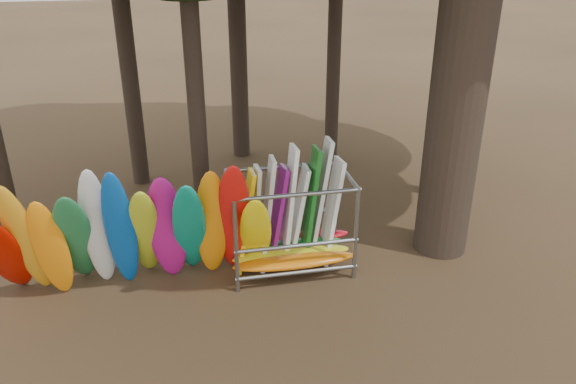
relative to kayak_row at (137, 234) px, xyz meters
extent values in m
plane|color=#47331E|center=(2.63, -0.26, -1.34)|extent=(120.00, 120.00, 0.00)
cylinder|color=black|center=(1.45, 2.49, 3.84)|extent=(0.41, 0.41, 10.35)
ellipsoid|color=#B10E02|center=(-2.51, 0.06, -0.21)|extent=(0.78, 1.64, 2.40)
ellipsoid|color=orange|center=(-2.07, -0.01, 0.09)|extent=(0.73, 1.50, 2.97)
ellipsoid|color=orange|center=(-1.62, -0.09, -0.11)|extent=(0.70, 1.04, 2.53)
ellipsoid|color=#21723E|center=(-1.18, 0.11, -0.05)|extent=(0.88, 1.81, 2.70)
ellipsoid|color=silver|center=(-0.73, 0.08, 0.15)|extent=(0.71, 1.26, 3.05)
ellipsoid|color=#0A499F|center=(-0.28, -0.09, 0.15)|extent=(0.60, 1.28, 3.05)
ellipsoid|color=#A9B421|center=(0.16, 0.15, -0.08)|extent=(0.74, 1.72, 2.66)
ellipsoid|color=#A8126F|center=(0.61, 0.06, 0.01)|extent=(0.84, 1.19, 2.79)
ellipsoid|color=#088168|center=(1.05, -0.11, 0.04)|extent=(0.72, 2.03, 2.91)
ellipsoid|color=orange|center=(1.50, -0.03, 0.07)|extent=(0.68, 1.28, 2.90)
ellipsoid|color=red|center=(1.94, -0.07, 0.14)|extent=(0.77, 1.62, 3.08)
ellipsoid|color=yellow|center=(2.39, -0.09, -0.19)|extent=(0.89, 1.89, 2.45)
ellipsoid|color=#C7610B|center=(3.20, -0.18, -0.92)|extent=(2.69, 0.55, 0.24)
ellipsoid|color=gold|center=(3.20, 0.12, -0.92)|extent=(2.62, 0.55, 0.24)
ellipsoid|color=#186E25|center=(3.20, 0.48, -0.92)|extent=(2.58, 0.55, 0.24)
ellipsoid|color=red|center=(3.20, 0.82, -0.92)|extent=(3.03, 0.55, 0.24)
cube|color=yellow|center=(2.24, 0.47, -0.20)|extent=(0.52, 0.76, 2.29)
cube|color=silver|center=(2.48, 0.61, -0.20)|extent=(0.31, 0.76, 2.31)
cube|color=silver|center=(2.72, 0.44, -0.07)|extent=(0.44, 0.76, 2.57)
cube|color=#8A177B|center=(2.96, 0.60, -0.20)|extent=(0.54, 0.78, 2.28)
cube|color=white|center=(3.20, 0.47, 0.04)|extent=(0.41, 0.79, 2.78)
cube|color=white|center=(3.44, 0.61, -0.22)|extent=(0.53, 0.74, 2.25)
cube|color=#16661D|center=(3.68, 0.48, 0.00)|extent=(0.44, 0.78, 2.71)
cube|color=silver|center=(3.92, 0.60, 0.08)|extent=(0.59, 0.77, 2.84)
cube|color=silver|center=(4.16, 0.43, -0.13)|extent=(0.49, 0.78, 2.43)
camera|label=1|loc=(0.99, -10.23, 5.46)|focal=35.00mm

